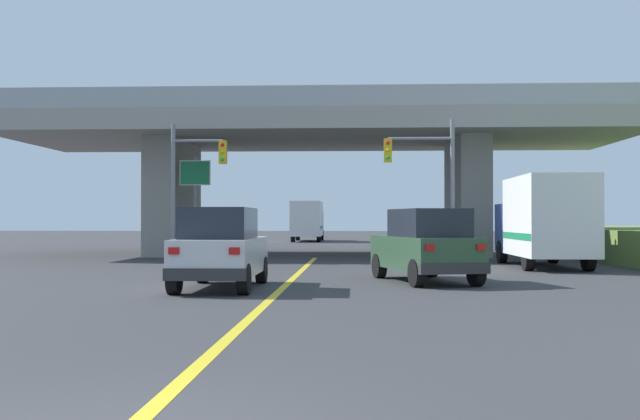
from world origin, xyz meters
TOP-DOWN VIEW (x-y plane):
  - ground at (0.00, 31.64)m, footprint 160.00×160.00m
  - overpass_bridge at (0.00, 31.64)m, footprint 29.72×10.89m
  - lane_divider_stripe at (0.00, 14.24)m, footprint 0.20×28.47m
  - suv_lead at (-1.52, 12.96)m, footprint 1.87×4.41m
  - suv_crossing at (3.78, 15.24)m, footprint 2.95×4.68m
  - box_truck at (8.64, 21.95)m, footprint 2.33×6.82m
  - traffic_signal_nearside at (4.84, 25.12)m, footprint 2.86×0.36m
  - traffic_signal_farside at (-5.02, 25.38)m, footprint 2.33×0.36m
  - highway_sign at (-5.53, 28.66)m, footprint 1.42×0.17m
  - semi_truck_distant at (-2.03, 54.77)m, footprint 2.33×7.32m

SIDE VIEW (x-z plane):
  - ground at x=0.00m, z-range 0.00..0.00m
  - lane_divider_stripe at x=0.00m, z-range 0.00..0.01m
  - suv_crossing at x=3.78m, z-range 0.00..2.02m
  - suv_lead at x=-1.52m, z-range 0.00..2.02m
  - semi_truck_distant at x=-2.03m, z-range 0.08..3.24m
  - box_truck at x=8.64m, z-range 0.06..3.31m
  - highway_sign at x=-5.53m, z-range 1.04..5.65m
  - traffic_signal_farside at x=-5.02m, z-range 0.71..6.42m
  - traffic_signal_nearside at x=4.84m, z-range 0.73..6.53m
  - overpass_bridge at x=0.00m, z-range 1.56..9.00m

